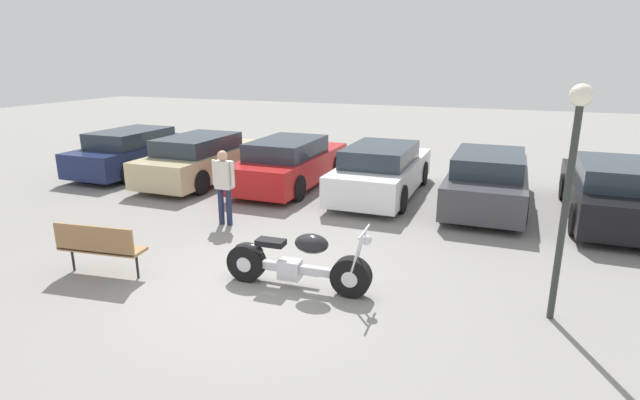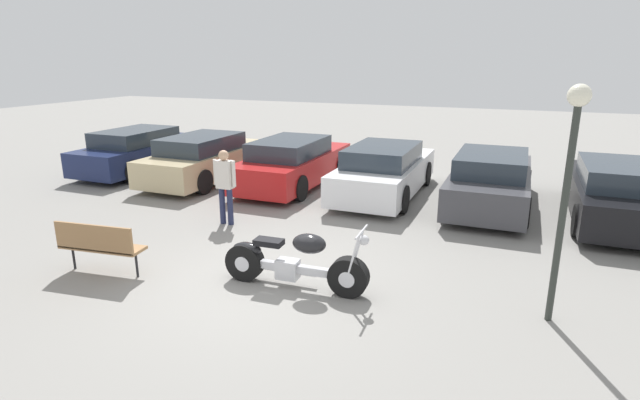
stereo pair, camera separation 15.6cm
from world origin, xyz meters
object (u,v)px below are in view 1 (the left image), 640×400
object	(u,v)px
parked_car_black	(613,192)
park_bench	(99,245)
parked_car_navy	(137,151)
parked_car_champagne	(203,159)
parked_car_white	(382,171)
parked_car_dark_grey	(488,180)
parked_car_red	(290,163)
lamp_post	(572,162)
person_standing	(224,182)
motorcycle	(296,262)

from	to	relation	value
parked_car_black	park_bench	distance (m)	10.22
parked_car_navy	parked_car_champagne	bearing A→B (deg)	-5.92
parked_car_champagne	parked_car_black	bearing A→B (deg)	0.67
parked_car_white	parked_car_dark_grey	bearing A→B (deg)	-0.67
parked_car_navy	parked_car_dark_grey	world-z (taller)	same
parked_car_red	parked_car_black	distance (m)	7.69
parked_car_red	parked_car_white	world-z (taller)	same
lamp_post	person_standing	world-z (taller)	lamp_post
parked_car_champagne	parked_car_white	world-z (taller)	same
parked_car_red	parked_car_dark_grey	xyz separation A→B (m)	(5.13, -0.06, 0.00)
motorcycle	lamp_post	bearing A→B (deg)	6.31
parked_car_dark_grey	parked_car_black	distance (m)	2.57
parked_car_dark_grey	person_standing	size ratio (longest dim) A/B	2.84
parked_car_champagne	park_bench	distance (m)	6.50
parked_car_dark_grey	person_standing	world-z (taller)	person_standing
parked_car_navy	person_standing	size ratio (longest dim) A/B	2.84
parked_car_black	park_bench	bearing A→B (deg)	-142.29
parked_car_navy	parked_car_white	world-z (taller)	same
parked_car_champagne	park_bench	size ratio (longest dim) A/B	3.11
parked_car_champagne	parked_car_navy	bearing A→B (deg)	174.08
park_bench	parked_car_black	bearing A→B (deg)	37.71
park_bench	person_standing	world-z (taller)	person_standing
park_bench	motorcycle	bearing A→B (deg)	13.95
parked_car_champagne	parked_car_white	size ratio (longest dim) A/B	1.00
motorcycle	lamp_post	distance (m)	4.02
parked_car_white	person_standing	world-z (taller)	person_standing
parked_car_white	park_bench	size ratio (longest dim) A/B	3.11
motorcycle	parked_car_navy	size ratio (longest dim) A/B	0.51
motorcycle	park_bench	size ratio (longest dim) A/B	1.60
parked_car_dark_grey	park_bench	size ratio (longest dim) A/B	3.11
parked_car_navy	parked_car_black	distance (m)	12.82
person_standing	park_bench	bearing A→B (deg)	-99.16
person_standing	parked_car_white	bearing A→B (deg)	54.57
parked_car_black	lamp_post	world-z (taller)	lamp_post
person_standing	lamp_post	bearing A→B (deg)	-16.32
parked_car_red	lamp_post	xyz separation A→B (m)	(6.29, -5.33, 1.53)
parked_car_champagne	person_standing	world-z (taller)	person_standing
lamp_post	parked_car_black	bearing A→B (deg)	74.55
parked_car_champagne	park_bench	xyz separation A→B (m)	(2.17, -6.13, -0.09)
parked_car_red	person_standing	distance (m)	3.52
parked_car_black	park_bench	size ratio (longest dim) A/B	3.11
parked_car_dark_grey	lamp_post	bearing A→B (deg)	-77.59
parked_car_dark_grey	park_bench	world-z (taller)	parked_car_dark_grey
person_standing	parked_car_navy	bearing A→B (deg)	146.75
motorcycle	parked_car_dark_grey	size ratio (longest dim) A/B	0.51
motorcycle	parked_car_white	world-z (taller)	parked_car_white
parked_car_navy	parked_car_red	xyz separation A→B (m)	(5.13, 0.09, 0.00)
parked_car_white	park_bench	bearing A→B (deg)	-114.59
parked_car_navy	park_bench	bearing A→B (deg)	-53.48
park_bench	person_standing	xyz separation A→B (m)	(0.48, 2.98, 0.39)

